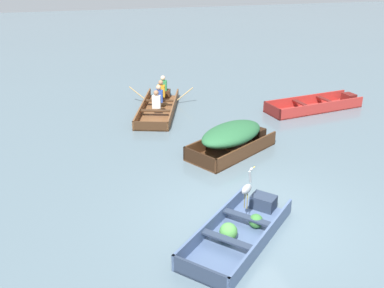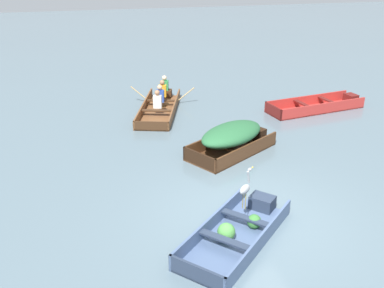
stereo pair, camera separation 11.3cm
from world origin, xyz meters
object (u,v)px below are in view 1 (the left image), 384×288
skiff_red_near_moored (317,105)px  dinghy_slate_blue_foreground (240,230)px  rowboat_wooden_brown_with_crew (159,104)px  heron_on_dinghy (247,188)px  skiff_dark_varnish_mid_moored (232,136)px

skiff_red_near_moored → dinghy_slate_blue_foreground: bearing=-130.9°
rowboat_wooden_brown_with_crew → skiff_red_near_moored: bearing=-15.4°
skiff_red_near_moored → rowboat_wooden_brown_with_crew: 5.65m
rowboat_wooden_brown_with_crew → heron_on_dinghy: 7.55m
dinghy_slate_blue_foreground → heron_on_dinghy: size_ratio=3.41×
rowboat_wooden_brown_with_crew → skiff_dark_varnish_mid_moored: bearing=-73.8°
skiff_red_near_moored → skiff_dark_varnish_mid_moored: skiff_dark_varnish_mid_moored is taller
skiff_dark_varnish_mid_moored → heron_on_dinghy: 3.56m
heron_on_dinghy → skiff_red_near_moored: bearing=48.9°
skiff_red_near_moored → heron_on_dinghy: bearing=-131.1°
skiff_red_near_moored → rowboat_wooden_brown_with_crew: rowboat_wooden_brown_with_crew is taller
rowboat_wooden_brown_with_crew → heron_on_dinghy: size_ratio=4.59×
heron_on_dinghy → rowboat_wooden_brown_with_crew: bearing=91.5°
dinghy_slate_blue_foreground → rowboat_wooden_brown_with_crew: (0.05, 7.85, 0.07)m
dinghy_slate_blue_foreground → rowboat_wooden_brown_with_crew: rowboat_wooden_brown_with_crew is taller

